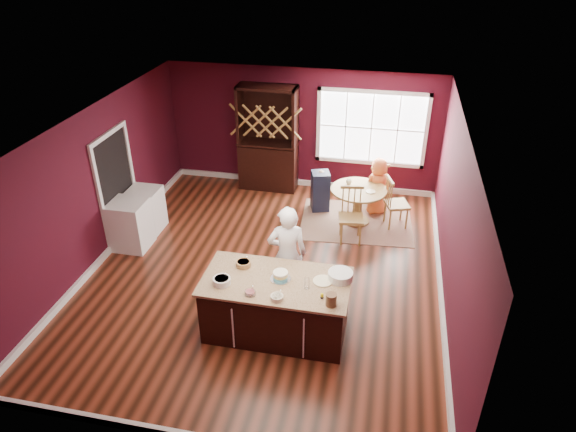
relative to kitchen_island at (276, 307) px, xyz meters
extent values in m
plane|color=maroon|center=(-0.51, 1.41, -0.44)|extent=(7.00, 7.00, 0.00)
plane|color=white|center=(-0.51, 1.41, 2.26)|extent=(7.00, 7.00, 0.00)
plane|color=#3C0915|center=(-0.51, 4.91, 0.91)|extent=(6.00, 0.00, 6.00)
plane|color=#3C0915|center=(-0.51, -2.09, 0.91)|extent=(6.00, 0.00, 6.00)
plane|color=#3C0915|center=(-3.51, 1.41, 0.91)|extent=(0.00, 7.00, 7.00)
plane|color=#3C0915|center=(2.49, 1.41, 0.91)|extent=(0.00, 7.00, 7.00)
cube|color=black|center=(0.00, 0.00, -0.02)|extent=(2.03, 1.03, 0.83)
cube|color=tan|center=(0.00, 0.00, 0.46)|extent=(2.11, 1.11, 0.04)
cylinder|color=brown|center=(0.89, 3.44, -0.42)|extent=(0.52, 0.52, 0.04)
cylinder|color=brown|center=(0.89, 3.44, -0.08)|extent=(0.18, 0.18, 0.67)
cylinder|color=brown|center=(0.89, 3.44, 0.29)|extent=(1.11, 1.11, 0.04)
imported|color=white|center=(0.00, 0.77, 0.41)|extent=(0.70, 0.55, 1.69)
cylinder|color=white|center=(-0.73, -0.22, 0.53)|extent=(0.25, 0.25, 0.10)
cylinder|color=olive|center=(-0.55, 0.24, 0.52)|extent=(0.22, 0.22, 0.08)
cylinder|color=silver|center=(-0.27, -0.38, 0.51)|extent=(0.16, 0.16, 0.06)
cylinder|color=beige|center=(0.11, -0.41, 0.51)|extent=(0.18, 0.18, 0.07)
cylinder|color=silver|center=(0.46, -0.08, 0.56)|extent=(0.08, 0.08, 0.16)
cylinder|color=beige|center=(0.66, 0.11, 0.49)|extent=(0.28, 0.28, 0.02)
cylinder|color=white|center=(0.89, 0.22, 0.54)|extent=(0.36, 0.36, 0.12)
cylinder|color=brown|center=(0.84, -0.37, 0.57)|extent=(0.15, 0.15, 0.18)
cube|color=brown|center=(0.89, 3.44, -0.43)|extent=(2.34, 1.88, 0.01)
imported|color=orange|center=(1.25, 3.93, 0.17)|extent=(0.71, 0.61, 1.22)
cylinder|color=beige|center=(1.12, 3.36, 0.32)|extent=(0.19, 0.19, 0.01)
imported|color=silver|center=(0.67, 3.63, 0.36)|extent=(0.13, 0.13, 0.09)
cube|color=black|center=(-1.23, 4.63, 0.74)|extent=(1.28, 0.53, 2.35)
cube|color=white|center=(-3.15, 1.69, 0.03)|extent=(0.64, 0.62, 0.93)
cube|color=white|center=(-3.15, 2.33, 0.00)|extent=(0.60, 0.58, 0.87)
camera|label=1|loc=(1.35, -5.68, 4.91)|focal=32.00mm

